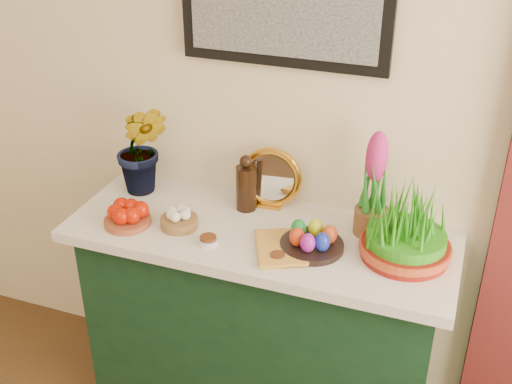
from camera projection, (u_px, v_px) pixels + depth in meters
The scene contains 13 objects.
sideboard at pixel (260, 329), 2.53m from camera, with size 1.30×0.45×0.85m, color #12321C.
tablecloth at pixel (261, 234), 2.32m from camera, with size 1.40×0.55×0.04m, color beige.
hyacinth_green at pixel (141, 134), 2.44m from camera, with size 0.25×0.21×0.49m, color #22771F.
apple_bowl at pixel (127, 216), 2.32m from camera, with size 0.19×0.19×0.09m.
garlic_basket at pixel (179, 219), 2.31m from camera, with size 0.15×0.15×0.08m.
vinegar_cruet at pixel (246, 186), 2.39m from camera, with size 0.08×0.08×0.22m.
mirror at pixel (271, 178), 2.41m from camera, with size 0.24×0.08×0.24m.
book at pixel (257, 248), 2.18m from camera, with size 0.15×0.22×0.03m, color gold.
spice_dish_left at pixel (208, 240), 2.22m from camera, with size 0.07×0.07×0.03m.
spice_dish_right at pixel (278, 257), 2.13m from camera, with size 0.06×0.06×0.03m.
egg_plate at pixel (312, 240), 2.18m from camera, with size 0.27×0.27×0.09m.
hyacinth_pink at pixel (374, 189), 2.20m from camera, with size 0.12×0.12×0.39m.
wheatgrass_sabzeh at pixel (407, 229), 2.11m from camera, with size 0.31×0.31×0.25m.
Camera 1 is at (0.68, 0.16, 2.12)m, focal length 45.00 mm.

